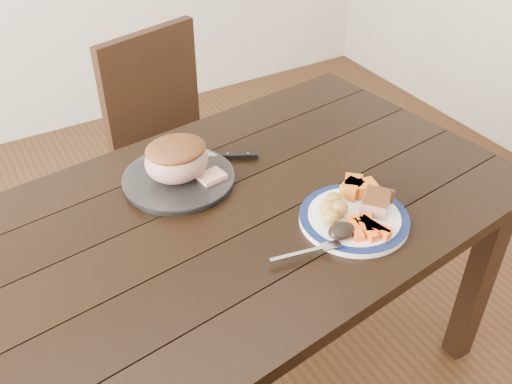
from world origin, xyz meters
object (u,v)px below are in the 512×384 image
dinner_plate (354,219)px  roast_joint (177,160)px  dining_table (227,240)px  pork_slice (376,203)px  fork (311,251)px  carving_knife (224,156)px  serving_platter (179,180)px  chair_far (174,142)px

dinner_plate → roast_joint: size_ratio=1.57×
dining_table → pork_slice: bearing=-31.5°
pork_slice → fork: size_ratio=0.46×
fork → pork_slice: bearing=22.5°
dinner_plate → carving_knife: size_ratio=0.95×
serving_platter → fork: 0.46m
serving_platter → pork_slice: (0.38, -0.38, 0.03)m
chair_far → dinner_plate: (0.11, -0.93, 0.23)m
serving_platter → carving_knife: 0.17m
dining_table → roast_joint: (-0.05, 0.18, 0.17)m
dining_table → roast_joint: 0.25m
serving_platter → carving_knife: size_ratio=1.03×
dinner_plate → fork: size_ratio=1.56×
pork_slice → roast_joint: roast_joint is taller
dinner_plate → fork: (-0.17, -0.05, 0.01)m
roast_joint → pork_slice: bearing=-45.6°
chair_far → roast_joint: chair_far is taller
dinner_plate → carving_knife: (-0.15, 0.42, -0.00)m
dinner_plate → pork_slice: (0.06, -0.01, 0.03)m
dining_table → chair_far: chair_far is taller
chair_far → carving_knife: 0.56m
carving_knife → pork_slice: bearing=-35.9°
fork → carving_knife: size_ratio=0.61×
chair_far → pork_slice: size_ratio=11.34×
chair_far → dinner_plate: size_ratio=3.35×
pork_slice → carving_knife: (-0.21, 0.43, -0.03)m
dining_table → serving_platter: bearing=104.8°
chair_far → fork: bearing=70.7°
dining_table → carving_knife: carving_knife is taller
dinner_plate → dining_table: bearing=143.7°
roast_joint → chair_far: bearing=69.4°
dining_table → serving_platter: 0.22m
serving_platter → chair_far: bearing=69.4°
dining_table → carving_knife: 0.28m
chair_far → pork_slice: (0.17, -0.93, 0.26)m
chair_far → dinner_plate: chair_far is taller
pork_slice → carving_knife: size_ratio=0.28×
fork → dining_table: bearing=121.9°
dinner_plate → pork_slice: 0.07m
dinner_plate → carving_knife: 0.45m
dining_table → dinner_plate: 0.34m
dinner_plate → serving_platter: bearing=129.6°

